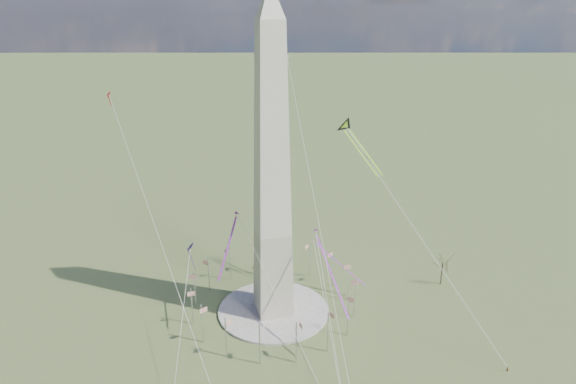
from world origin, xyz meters
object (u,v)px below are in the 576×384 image
object	(u,v)px
kite_delta_black	(347,129)
washington_monument	(272,172)
tree_near	(443,261)
person_east	(507,369)

from	to	relation	value
kite_delta_black	washington_monument	bearing A→B (deg)	4.41
washington_monument	tree_near	size ratio (longest dim) A/B	7.59
washington_monument	person_east	world-z (taller)	washington_monument
person_east	washington_monument	bearing A→B (deg)	-45.73
washington_monument	tree_near	xyz separation A→B (m)	(61.94, 0.53, -38.56)
washington_monument	person_east	xyz separation A→B (m)	(54.54, -45.52, -47.11)
person_east	kite_delta_black	bearing A→B (deg)	-71.81
washington_monument	tree_near	distance (m)	72.96
tree_near	kite_delta_black	size ratio (longest dim) A/B	0.68
tree_near	person_east	world-z (taller)	tree_near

